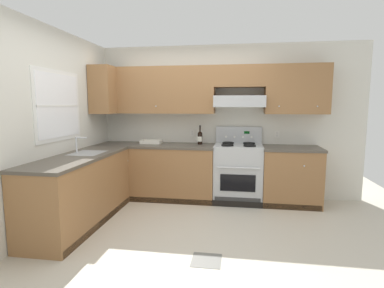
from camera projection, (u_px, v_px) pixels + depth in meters
ground_plane at (174, 229)px, 3.80m from camera, size 7.04×7.04×0.00m
floor_accent_tile at (206, 260)px, 3.03m from camera, size 0.30×0.30×0.01m
wall_back at (216, 110)px, 5.04m from camera, size 4.68×0.57×2.55m
wall_left at (62, 121)px, 4.09m from camera, size 0.47×4.00×2.55m
counter_back_run at (196, 173)px, 4.93m from camera, size 3.60×0.65×0.91m
counter_left_run at (81, 190)px, 3.92m from camera, size 0.63×1.91×1.13m
stove at (238, 172)px, 4.84m from camera, size 0.76×0.62×1.20m
wine_bottle at (200, 137)px, 4.97m from camera, size 0.08×0.08×0.32m
bowl at (151, 142)px, 5.10m from camera, size 0.34×0.22×0.06m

